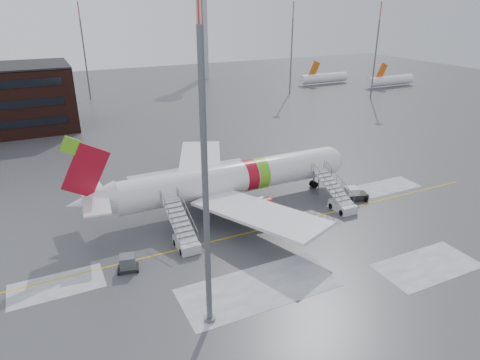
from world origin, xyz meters
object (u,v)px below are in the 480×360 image
light_mast_near (204,148)px  airstair_fwd (339,200)px  pushback_tug (354,194)px  uld_container (128,264)px  airliner (226,180)px  airstair_aft (184,236)px

light_mast_near → airstair_fwd: bearing=28.4°
pushback_tug → light_mast_near: 30.91m
light_mast_near → uld_container: bearing=114.0°
airliner → light_mast_near: 23.20m
airstair_fwd → light_mast_near: size_ratio=0.28×
airliner → pushback_tug: 16.40m
light_mast_near → pushback_tug: bearing=27.2°
airstair_fwd → pushback_tug: airstair_fwd is taller
airliner → airstair_aft: airliner is taller
airliner → uld_container: (-13.81, -8.55, -2.69)m
pushback_tug → uld_container: pushback_tug is taller
light_mast_near → airstair_aft: bearing=80.7°
uld_container → light_mast_near: (4.30, -9.63, 13.53)m
airstair_aft → light_mast_near: size_ratio=0.28×
airliner → airstair_aft: (-7.61, -6.54, -2.35)m
pushback_tug → uld_container: bearing=-174.0°
airliner → pushback_tug: airliner is taller
airliner → airstair_fwd: size_ratio=4.55×
airstair_aft → light_mast_near: light_mast_near is taller
airliner → uld_container: 16.46m
airstair_aft → pushback_tug: 22.86m
pushback_tug → airliner: bearing=160.2°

